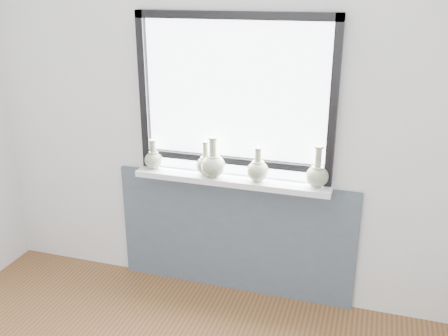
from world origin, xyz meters
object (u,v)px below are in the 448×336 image
(vase_b, at_px, (206,164))
(vase_e, at_px, (317,174))
(vase_c, at_px, (213,164))
(vase_d, at_px, (258,170))
(windowsill, at_px, (231,180))
(vase_a, at_px, (154,159))

(vase_b, xyz_separation_m, vase_e, (0.74, -0.00, 0.01))
(vase_c, height_order, vase_e, vase_c)
(vase_c, relative_size, vase_d, 1.22)
(windowsill, relative_size, vase_d, 5.89)
(vase_b, bearing_deg, vase_d, -2.16)
(vase_c, bearing_deg, vase_e, 2.90)
(vase_c, height_order, vase_d, vase_c)
(windowsill, bearing_deg, vase_b, 177.99)
(vase_d, bearing_deg, vase_a, 178.92)
(windowsill, height_order, vase_c, vase_c)
(vase_d, bearing_deg, vase_c, -175.95)
(windowsill, distance_m, vase_e, 0.57)
(vase_d, bearing_deg, windowsill, 177.70)
(windowsill, relative_size, vase_e, 4.93)
(vase_b, bearing_deg, vase_a, 179.93)
(vase_b, height_order, vase_e, vase_e)
(vase_c, bearing_deg, vase_d, 4.05)
(windowsill, distance_m, vase_c, 0.16)
(vase_e, bearing_deg, vase_c, -177.10)
(vase_a, bearing_deg, vase_d, -1.08)
(vase_c, distance_m, vase_e, 0.68)
(vase_c, bearing_deg, vase_b, 151.77)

